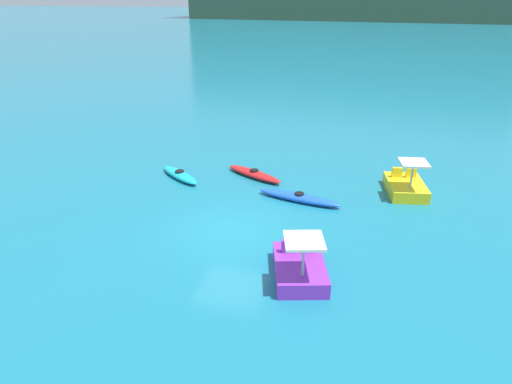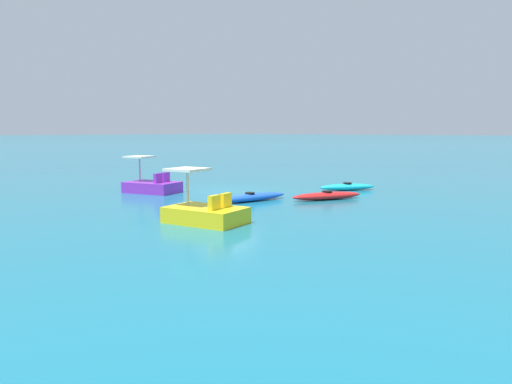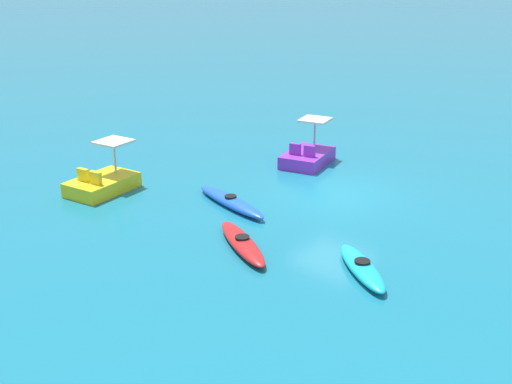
% 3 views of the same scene
% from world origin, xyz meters
% --- Properties ---
extents(ground_plane, '(600.00, 600.00, 0.00)m').
position_xyz_m(ground_plane, '(0.00, 0.00, 0.00)').
color(ground_plane, '#19728C').
extents(kayak_cyan, '(2.61, 2.18, 0.37)m').
position_xyz_m(kayak_cyan, '(-3.78, 4.33, 0.16)').
color(kayak_cyan, '#19B7C6').
rests_on(kayak_cyan, ground_plane).
extents(kayak_blue, '(3.64, 1.39, 0.37)m').
position_xyz_m(kayak_blue, '(2.03, 3.15, 0.16)').
color(kayak_blue, blue).
rests_on(kayak_blue, ground_plane).
extents(kayak_red, '(3.11, 2.07, 0.37)m').
position_xyz_m(kayak_red, '(-0.42, 5.28, 0.16)').
color(kayak_red, red).
rests_on(kayak_red, ground_plane).
extents(pedal_boat_yellow, '(1.85, 2.62, 1.68)m').
position_xyz_m(pedal_boat_yellow, '(6.37, 5.08, 0.34)').
color(pedal_boat_yellow, yellow).
rests_on(pedal_boat_yellow, ground_plane).
extents(pedal_boat_purple, '(2.05, 2.70, 1.68)m').
position_xyz_m(pedal_boat_purple, '(2.84, -2.15, 0.34)').
color(pedal_boat_purple, purple).
rests_on(pedal_boat_purple, ground_plane).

